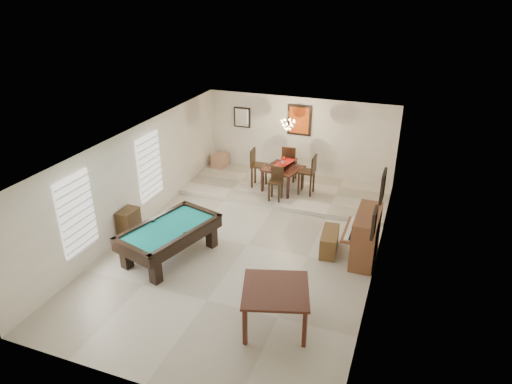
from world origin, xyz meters
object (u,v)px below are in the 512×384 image
Objects in this scene: upright_piano at (360,235)px; dining_chair_south at (276,184)px; square_table at (275,307)px; chandelier at (288,122)px; dining_chair_north at (290,163)px; dining_chair_west at (259,168)px; corner_bench at (220,160)px; dining_chair_east at (307,175)px; piano_bench at (329,242)px; dining_table at (283,177)px; flower_vase at (283,160)px; apothecary_chest at (129,225)px; pool_table at (170,242)px.

upright_piano is 3.30m from dining_chair_south.
chandelier is at bearing 104.89° from square_table.
dining_chair_north is 1.66m from chandelier.
corner_bench is (-1.76, 1.03, -0.35)m from dining_chair_west.
dining_chair_east is 2.33× the size of corner_bench.
dining_chair_east is at bearing 98.81° from square_table.
dining_chair_north is 1.07m from dining_chair_west.
dining_chair_west is 1.71m from chandelier.
chandelier is (-1.91, 2.80, 1.94)m from piano_bench.
square_table is 2.32× the size of corner_bench.
corner_bench is (-2.49, 0.24, -0.34)m from dining_chair_north.
dining_table is at bearing 105.89° from square_table.
dining_chair_north reaches higher than flower_vase.
apothecary_chest reaches higher than corner_bench.
piano_bench is 5.84m from corner_bench.
piano_bench is at bearing -39.57° from corner_bench.
dining_chair_south is at bearing -43.48° from dining_chair_east.
apothecary_chest reaches higher than piano_bench.
pool_table is 5.31m from corner_bench.
apothecary_chest is (-4.69, -1.20, 0.16)m from piano_bench.
upright_piano is 1.49× the size of piano_bench.
dining_chair_east is (3.42, 3.89, 0.30)m from apothecary_chest.
square_table is 5.07m from dining_chair_south.
pool_table is 4.24m from dining_chair_west.
dining_chair_east reaches higher than flower_vase.
chandelier reaches higher than pool_table.
dining_chair_west is 0.98× the size of dining_chair_east.
corner_bench is at bearing 140.43° from piano_bench.
dining_chair_north is (-0.02, 0.78, 0.15)m from dining_table.
flower_vase reaches higher than square_table.
piano_bench is (0.41, 2.86, -0.15)m from square_table.
dining_table reaches higher than square_table.
dining_chair_north is at bearing 89.09° from dining_chair_south.
square_table reaches higher than corner_bench.
chandelier is (0.06, 0.83, 1.60)m from dining_chair_south.
corner_bench is at bearing 157.72° from dining_table.
pool_table reaches higher than piano_bench.
square_table is 1.27× the size of piano_bench.
dining_chair_west is (-0.75, 0.00, 0.17)m from dining_table.
pool_table is 2.41× the size of piano_bench.
dining_chair_west reaches higher than flower_vase.
corner_bench is 0.85× the size of chandelier.
pool_table is at bearing -156.43° from piano_bench.
apothecary_chest is 3.77× the size of flower_vase.
flower_vase reaches higher than dining_table.
piano_bench is 3.90m from chandelier.
square_table is 7.74m from corner_bench.
dining_chair_west is at bearing 63.30° from apothecary_chest.
pool_table is 10.27× the size of flower_vase.
dining_table is 1.97× the size of corner_bench.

